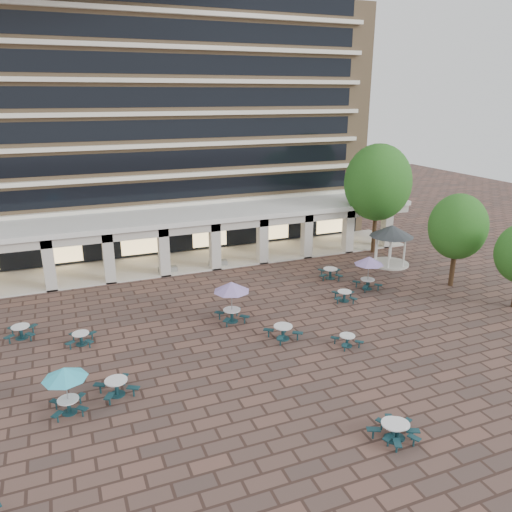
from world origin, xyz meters
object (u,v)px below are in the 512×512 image
at_px(picnic_table_2, 398,429).
at_px(planter_left, 168,266).
at_px(planter_right, 218,261).
at_px(gazebo, 391,235).
at_px(picnic_table_1, 393,430).

height_order(picnic_table_2, planter_left, planter_left).
relative_size(picnic_table_2, planter_right, 1.31).
relative_size(gazebo, planter_left, 2.45).
bearing_deg(planter_left, gazebo, -15.46).
height_order(picnic_table_2, planter_right, planter_right).
xyz_separation_m(gazebo, planter_right, (-13.68, 4.97, -2.13)).
distance_m(picnic_table_1, gazebo, 23.43).
distance_m(picnic_table_1, planter_left, 24.29).
relative_size(picnic_table_1, picnic_table_2, 1.07).
bearing_deg(gazebo, planter_left, 164.54).
relative_size(picnic_table_1, gazebo, 0.57).
xyz_separation_m(planter_left, planter_right, (4.29, 0.00, -0.11)).
bearing_deg(gazebo, picnic_table_2, -125.31).
xyz_separation_m(picnic_table_1, gazebo, (13.64, 18.93, 2.11)).
relative_size(picnic_table_2, planter_left, 1.31).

